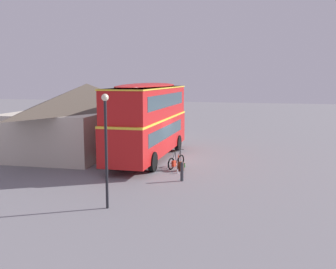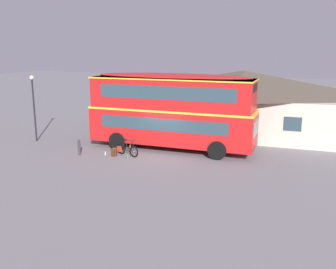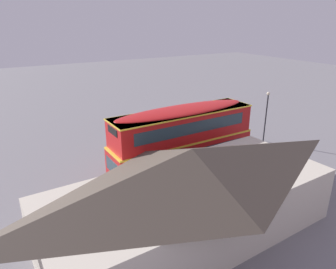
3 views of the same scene
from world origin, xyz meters
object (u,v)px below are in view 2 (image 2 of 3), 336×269
at_px(water_bottle_clear_plastic, 105,153).
at_px(street_lamp, 34,101).
at_px(backpack_on_ground, 114,152).
at_px(double_decker_bus, 172,108).
at_px(kerb_bollard, 79,147).
at_px(water_bottle_green_metal, 127,156).
at_px(touring_bicycle, 126,149).

bearing_deg(water_bottle_clear_plastic, street_lamp, 168.15).
bearing_deg(backpack_on_ground, double_decker_bus, 45.81).
distance_m(backpack_on_ground, water_bottle_clear_plastic, 0.65).
distance_m(street_lamp, kerb_bollard, 5.64).
height_order(double_decker_bus, kerb_bollard, double_decker_bus).
height_order(water_bottle_clear_plastic, water_bottle_green_metal, water_bottle_green_metal).
relative_size(double_decker_bus, backpack_on_ground, 19.59).
bearing_deg(kerb_bollard, water_bottle_clear_plastic, 22.14).
bearing_deg(water_bottle_clear_plastic, touring_bicycle, 17.78).
distance_m(touring_bicycle, water_bottle_clear_plastic, 1.31).
xyz_separation_m(water_bottle_green_metal, kerb_bollard, (-2.96, -0.54, 0.38)).
relative_size(touring_bicycle, water_bottle_green_metal, 6.64).
relative_size(water_bottle_clear_plastic, water_bottle_green_metal, 0.98).
distance_m(water_bottle_green_metal, kerb_bollard, 3.03).
distance_m(water_bottle_clear_plastic, kerb_bollard, 1.60).
bearing_deg(street_lamp, water_bottle_clear_plastic, -11.85).
height_order(touring_bicycle, water_bottle_green_metal, touring_bicycle).
distance_m(water_bottle_clear_plastic, street_lamp, 6.90).
bearing_deg(double_decker_bus, water_bottle_green_metal, -122.50).
height_order(double_decker_bus, water_bottle_green_metal, double_decker_bus).
bearing_deg(street_lamp, water_bottle_green_metal, -9.91).
xyz_separation_m(double_decker_bus, backpack_on_ground, (-2.63, -2.71, -2.37)).
xyz_separation_m(double_decker_bus, water_bottle_clear_plastic, (-3.26, -2.68, -2.53)).
xyz_separation_m(water_bottle_clear_plastic, kerb_bollard, (-1.44, -0.59, 0.38)).
bearing_deg(water_bottle_clear_plastic, kerb_bollard, -157.86).
height_order(double_decker_bus, touring_bicycle, double_decker_bus).
height_order(backpack_on_ground, water_bottle_clear_plastic, backpack_on_ground).
xyz_separation_m(touring_bicycle, kerb_bollard, (-2.66, -0.98, 0.13)).
relative_size(touring_bicycle, backpack_on_ground, 3.19).
relative_size(touring_bicycle, street_lamp, 0.38).
bearing_deg(water_bottle_green_metal, touring_bicycle, 124.35).
distance_m(double_decker_bus, water_bottle_green_metal, 4.10).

